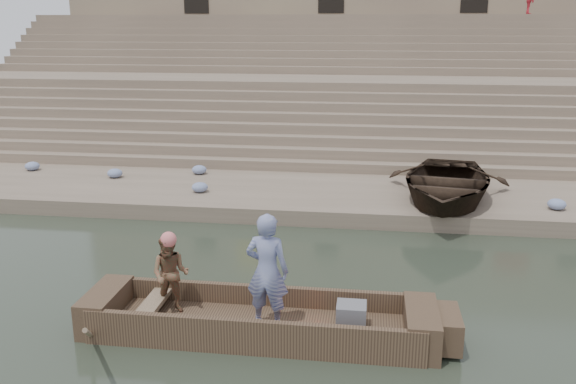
% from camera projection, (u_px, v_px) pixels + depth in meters
% --- Properties ---
extents(ground, '(120.00, 120.00, 0.00)m').
position_uv_depth(ground, '(347.00, 362.00, 8.93)').
color(ground, '#263024').
rests_on(ground, ground).
extents(lower_landing, '(32.00, 4.00, 0.40)m').
position_uv_depth(lower_landing, '(360.00, 199.00, 16.51)').
color(lower_landing, gray).
rests_on(lower_landing, ground).
extents(mid_landing, '(32.00, 3.00, 2.80)m').
position_uv_depth(mid_landing, '(366.00, 115.00, 23.34)').
color(mid_landing, gray).
rests_on(mid_landing, ground).
extents(upper_landing, '(32.00, 3.00, 5.20)m').
position_uv_depth(upper_landing, '(369.00, 70.00, 29.70)').
color(upper_landing, gray).
rests_on(upper_landing, ground).
extents(ghat_steps, '(32.00, 11.00, 5.20)m').
position_uv_depth(ghat_steps, '(367.00, 99.00, 24.85)').
color(ghat_steps, gray).
rests_on(ghat_steps, ground).
extents(building_wall, '(32.00, 5.07, 11.20)m').
position_uv_depth(building_wall, '(371.00, 8.00, 32.71)').
color(building_wall, gray).
rests_on(building_wall, ground).
extents(main_rowboat, '(5.00, 1.30, 0.22)m').
position_uv_depth(main_rowboat, '(258.00, 328.00, 9.69)').
color(main_rowboat, brown).
rests_on(main_rowboat, ground).
extents(rowboat_trim, '(6.04, 2.63, 1.98)m').
position_uv_depth(rowboat_trim, '(271.00, 318.00, 9.61)').
color(rowboat_trim, brown).
rests_on(rowboat_trim, ground).
extents(standing_man, '(0.72, 0.52, 1.85)m').
position_uv_depth(standing_man, '(267.00, 271.00, 9.29)').
color(standing_man, navy).
rests_on(standing_man, main_rowboat).
extents(rowing_man, '(0.65, 0.51, 1.31)m').
position_uv_depth(rowing_man, '(170.00, 274.00, 9.85)').
color(rowing_man, '#236B3E').
rests_on(rowing_man, main_rowboat).
extents(television, '(0.46, 0.42, 0.40)m').
position_uv_depth(television, '(350.00, 316.00, 9.42)').
color(television, slate).
rests_on(television, main_rowboat).
extents(beached_rowboat, '(3.96, 5.05, 0.95)m').
position_uv_depth(beached_rowboat, '(446.00, 183.00, 15.52)').
color(beached_rowboat, '#2D2116').
rests_on(beached_rowboat, lower_landing).
extents(cloth_bundles, '(15.41, 2.78, 0.26)m').
position_uv_depth(cloth_bundles, '(207.00, 179.00, 17.27)').
color(cloth_bundles, '#3F5999').
rests_on(cloth_bundles, lower_landing).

